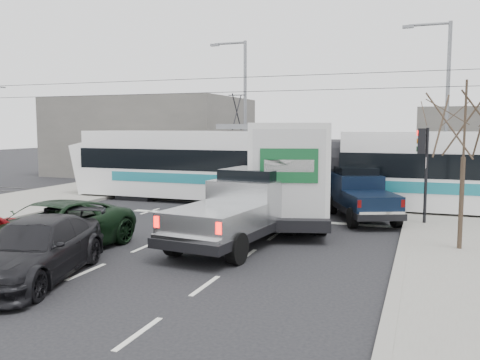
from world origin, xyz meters
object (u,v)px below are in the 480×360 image
(street_lamp_far, at_px, (242,105))
(green_car, at_px, (50,229))
(dark_car, at_px, (34,250))
(traffic_signal, at_px, (423,155))
(street_lamp_near, at_px, (443,100))
(bare_tree, at_px, (465,127))
(tram, at_px, (331,168))
(silver_pickup, at_px, (244,207))
(navy_pickup, at_px, (360,194))
(box_truck, at_px, (287,174))

(street_lamp_far, xyz_separation_m, green_car, (0.38, -17.86, -4.33))
(dark_car, bearing_deg, street_lamp_far, 81.03)
(traffic_signal, bearing_deg, street_lamp_near, 83.59)
(bare_tree, height_order, tram, tram)
(silver_pickup, bearing_deg, street_lamp_far, 117.03)
(bare_tree, xyz_separation_m, tram, (-5.11, 7.17, -1.90))
(street_lamp_near, height_order, silver_pickup, street_lamp_near)
(navy_pickup, bearing_deg, street_lamp_near, 40.82)
(bare_tree, height_order, dark_car, bare_tree)
(traffic_signal, relative_size, green_car, 0.64)
(tram, xyz_separation_m, silver_pickup, (-1.45, -8.01, -0.71))
(street_lamp_far, xyz_separation_m, dark_car, (1.68, -19.95, -4.37))
(dark_car, bearing_deg, street_lamp_near, 47.53)
(tram, bearing_deg, silver_pickup, -99.97)
(bare_tree, xyz_separation_m, traffic_signal, (-1.13, 4.00, -1.05))
(traffic_signal, bearing_deg, bare_tree, -74.24)
(traffic_signal, bearing_deg, navy_pickup, 161.56)
(street_lamp_near, distance_m, dark_car, 20.92)
(navy_pickup, xyz_separation_m, dark_car, (-6.59, -11.24, -0.29))
(dark_car, bearing_deg, silver_pickup, 43.90)
(traffic_signal, xyz_separation_m, street_lamp_far, (-10.66, 9.50, 2.37))
(green_car, xyz_separation_m, dark_car, (1.30, -2.09, -0.04))
(street_lamp_near, xyz_separation_m, green_car, (-11.12, -15.86, -4.33))
(dark_car, bearing_deg, traffic_signal, 35.53)
(traffic_signal, relative_size, box_truck, 0.44)
(box_truck, relative_size, dark_car, 1.61)
(tram, relative_size, dark_car, 5.09)
(street_lamp_near, xyz_separation_m, dark_car, (-9.82, -17.95, -4.37))
(street_lamp_far, distance_m, dark_car, 20.49)
(street_lamp_far, relative_size, dark_car, 1.76)
(silver_pickup, relative_size, dark_car, 1.32)
(bare_tree, bearing_deg, box_truck, 155.12)
(dark_car, bearing_deg, tram, 56.07)
(tram, distance_m, silver_pickup, 8.17)
(dark_car, bearing_deg, box_truck, 52.95)
(tram, height_order, dark_car, tram)
(street_lamp_far, relative_size, box_truck, 1.09)
(silver_pickup, distance_m, dark_car, 6.64)
(street_lamp_far, height_order, silver_pickup, street_lamp_far)
(street_lamp_near, height_order, green_car, street_lamp_near)
(box_truck, distance_m, green_car, 9.00)
(bare_tree, height_order, navy_pickup, bare_tree)
(bare_tree, distance_m, green_car, 12.58)
(green_car, bearing_deg, silver_pickup, 39.46)
(traffic_signal, height_order, street_lamp_near, street_lamp_near)
(street_lamp_near, xyz_separation_m, silver_pickup, (-6.28, -12.34, -3.93))
(navy_pickup, bearing_deg, box_truck, -166.50)
(bare_tree, height_order, street_lamp_near, street_lamp_near)
(silver_pickup, bearing_deg, box_truck, 90.09)
(traffic_signal, height_order, box_truck, box_truck)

